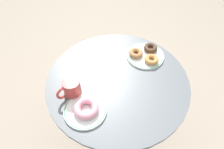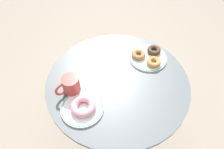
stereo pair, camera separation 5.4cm
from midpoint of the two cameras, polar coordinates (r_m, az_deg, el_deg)
name	(u,v)px [view 2 (the right image)]	position (r m, az deg, el deg)	size (l,w,h in m)	color
ground_plane	(116,139)	(1.70, 1.97, -17.14)	(7.00, 7.00, 0.02)	gray
cafe_table	(117,103)	(1.24, 2.60, -7.85)	(0.72, 0.72, 0.72)	#565B60
plate_left	(82,108)	(0.97, -6.48, -9.12)	(0.20, 0.20, 0.01)	white
plate_right	(148,58)	(1.18, 11.03, 4.46)	(0.21, 0.21, 0.01)	white
donut_pink_frosted	(83,106)	(0.95, -6.19, -8.56)	(0.11, 0.11, 0.03)	pink
donut_chocolate	(154,50)	(1.20, 12.59, 6.41)	(0.08, 0.08, 0.03)	#422819
donut_cinnamon	(139,55)	(1.16, 8.54, 5.32)	(0.08, 0.08, 0.03)	#A36B3D
donut_old_fashioned	(154,62)	(1.14, 12.57, 3.32)	(0.08, 0.08, 0.03)	#BC7F42
coffee_mug	(70,85)	(1.00, -9.74, -2.97)	(0.12, 0.08, 0.09)	#B73D38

